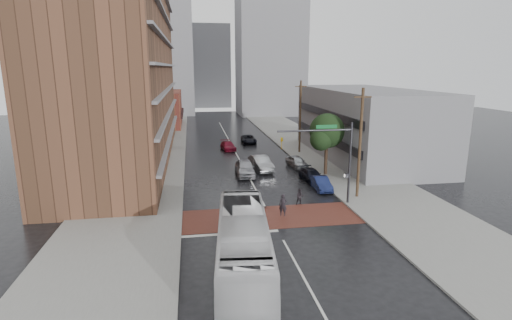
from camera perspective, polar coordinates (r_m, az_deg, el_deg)
ground at (r=31.88m, az=2.28°, el=-8.46°), size 160.00×160.00×0.00m
crosswalk at (r=32.33m, az=2.10°, el=-8.12°), size 14.00×5.00×0.02m
sidewalk_west at (r=55.55m, az=-14.72°, el=0.57°), size 9.00×90.00×0.15m
sidewalk_east at (r=57.98m, az=8.51°, el=1.37°), size 9.00×90.00×0.15m
apartment_block at (r=53.69m, az=-18.46°, el=14.90°), size 10.00×44.00×28.00m
storefront_west at (r=83.66m, az=-13.43°, el=7.11°), size 8.00×16.00×7.00m
building_east at (r=54.43m, az=15.31°, el=5.02°), size 11.00×26.00×9.00m
distant_tower_west at (r=107.42m, az=-14.00°, el=15.01°), size 18.00×16.00×32.00m
distant_tower_east at (r=103.19m, az=2.02°, el=16.58°), size 16.00×14.00×36.00m
distant_tower_center at (r=124.18m, az=-6.66°, el=13.14°), size 12.00×10.00×24.00m
street_tree at (r=44.12m, az=10.11°, el=3.80°), size 4.20×4.10×6.90m
signal_mast at (r=34.41m, az=11.10°, el=1.15°), size 6.50×0.30×7.20m
utility_pole_near at (r=36.79m, az=14.65°, el=2.38°), size 1.60×0.26×10.00m
utility_pole_far at (r=55.46m, az=6.33°, el=6.21°), size 1.60×0.26×10.00m
transit_bus at (r=23.59m, az=-1.81°, el=-11.99°), size 4.08×12.47×3.41m
pedestrian_a at (r=32.36m, az=3.88°, el=-6.45°), size 0.77×0.66×1.79m
pedestrian_b at (r=35.07m, az=6.32°, el=-5.22°), size 0.75×0.60×1.47m
car_travel_a at (r=44.14m, az=-1.58°, el=-1.14°), size 2.20×5.11×1.72m
car_travel_b at (r=46.26m, az=0.69°, el=-0.48°), size 2.52×5.36×1.70m
car_travel_c at (r=57.98m, az=-4.01°, el=2.04°), size 2.25×4.45×1.24m
suv_travel at (r=63.18m, az=-1.06°, el=3.00°), size 2.14×4.57×1.27m
car_parked_near at (r=39.58m, az=9.26°, el=-3.30°), size 1.47×3.97×1.30m
car_parked_mid at (r=42.40m, az=7.95°, el=-2.18°), size 2.17×4.48×1.26m
car_parked_far at (r=47.97m, az=5.86°, el=-0.24°), size 2.21×4.29×1.40m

